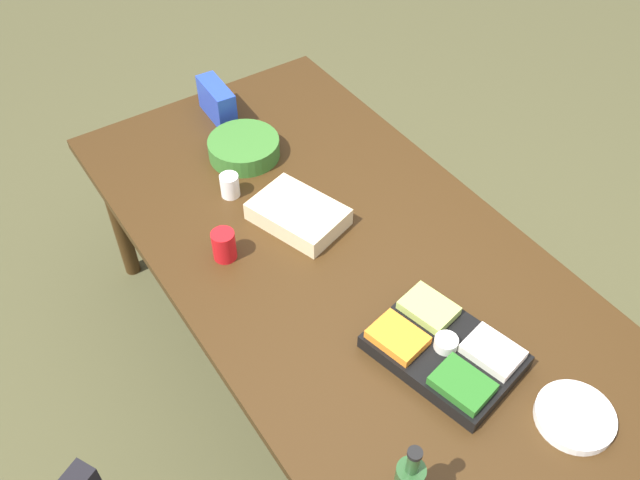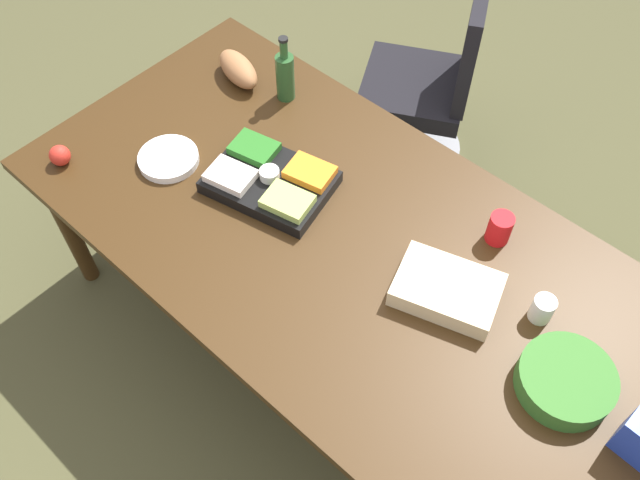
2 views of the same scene
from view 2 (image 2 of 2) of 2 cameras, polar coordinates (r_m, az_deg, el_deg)
The scene contains 12 objects.
ground_plane at distance 2.91m, azimuth 2.60°, elevation -9.60°, with size 10.00×10.00×0.00m, color #48472A.
conference_table at distance 2.30m, azimuth 3.25°, elevation -1.77°, with size 2.47×1.16×0.77m.
office_chair at distance 3.36m, azimuth 8.72°, elevation 11.64°, with size 0.65×0.65×0.97m.
wine_bottle at distance 2.68m, azimuth -2.95°, elevation 13.64°, with size 0.08×0.08×0.28m.
veggie_tray at distance 2.40m, azimuth -4.15°, elevation 5.10°, with size 0.48×0.38×0.09m.
sheet_cake at distance 2.16m, azimuth 10.59°, elevation -4.11°, with size 0.32×0.22×0.07m, color beige.
paper_cup at distance 2.18m, azimuth 18.14°, elevation -5.51°, with size 0.07×0.07×0.09m, color white.
bread_loaf at distance 2.81m, azimuth -6.87°, elevation 14.04°, with size 0.24×0.11×0.10m, color #98643D.
salad_bowl at distance 2.10m, azimuth 19.90°, elevation -11.05°, with size 0.28×0.28×0.08m, color #346C28.
apple_red at distance 2.64m, azimuth -20.98°, elevation 6.64°, with size 0.08×0.08×0.08m, color red.
red_solo_cup at distance 2.31m, azimuth 14.83°, elevation 0.95°, with size 0.08×0.08×0.11m, color red.
paper_plate_stack at distance 2.55m, azimuth -12.59°, elevation 6.67°, with size 0.22×0.22×0.03m, color white.
Camera 2 is at (-0.77, 1.05, 2.60)m, focal length 38.15 mm.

